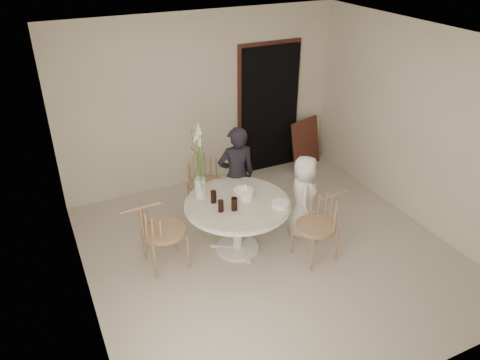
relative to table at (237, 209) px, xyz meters
name	(u,v)px	position (x,y,z in m)	size (l,w,h in m)	color
ground	(270,252)	(0.35, -0.25, -0.62)	(4.50, 4.50, 0.00)	beige
room_shell	(274,138)	(0.35, -0.25, 1.00)	(4.50, 4.50, 4.50)	white
doorway	(269,110)	(1.50, 1.94, 0.43)	(1.00, 0.10, 2.10)	black
door_trim	(268,105)	(1.50, 1.98, 0.49)	(1.12, 0.03, 2.22)	brown
table	(237,209)	(0.00, 0.00, 0.00)	(1.33, 1.33, 0.73)	white
picture_frame	(306,143)	(2.11, 1.70, -0.20)	(0.63, 0.04, 0.84)	brown
chair_far	(202,175)	(-0.04, 1.12, -0.05)	(0.51, 0.55, 0.88)	#A58059
chair_right	(324,217)	(0.93, -0.55, -0.05)	(0.55, 0.52, 0.87)	#A58059
chair_left	(153,227)	(-1.06, 0.10, -0.02)	(0.57, 0.53, 0.92)	#A58059
girl	(236,176)	(0.28, 0.64, 0.10)	(0.53, 0.34, 1.44)	black
boy	(304,196)	(0.96, -0.03, -0.04)	(0.57, 0.37, 1.16)	white
birthday_cake	(243,194)	(0.10, 0.05, 0.17)	(0.25, 0.25, 0.17)	white
cola_tumbler_a	(234,203)	(-0.11, -0.13, 0.19)	(0.07, 0.07, 0.15)	black
cola_tumbler_b	(234,204)	(-0.12, -0.16, 0.19)	(0.08, 0.08, 0.16)	black
cola_tumbler_c	(221,206)	(-0.27, -0.11, 0.19)	(0.07, 0.07, 0.15)	black
cola_tumbler_d	(214,197)	(-0.27, 0.11, 0.19)	(0.07, 0.07, 0.16)	black
plate_stack	(280,204)	(0.43, -0.32, 0.14)	(0.22, 0.22, 0.05)	white
flower_vase	(199,169)	(-0.37, 0.31, 0.51)	(0.14, 0.14, 1.03)	silver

